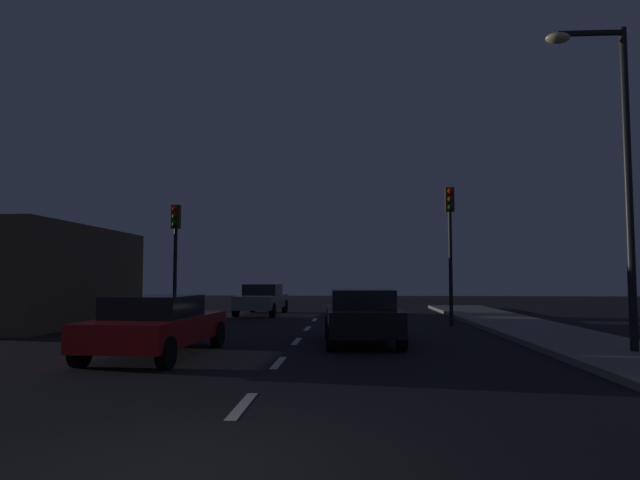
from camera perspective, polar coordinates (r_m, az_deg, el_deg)
The scene contains 14 objects.
ground_plane at distance 12.25m, azimuth -3.99°, elevation -12.30°, with size 80.00×80.00×0.00m, color black.
sidewalk_curb_right at distance 13.54m, azimuth 30.00°, elevation -10.66°, with size 3.00×40.00×0.15m, color gray.
lane_stripe_second at distance 7.98m, azimuth -8.14°, elevation -16.81°, with size 0.16×1.60×0.01m, color silver.
lane_stripe_third at distance 11.66m, azimuth -4.37°, elevation -12.70°, with size 0.16×1.60×0.01m, color silver.
lane_stripe_fourth at distance 15.40m, azimuth -2.47°, elevation -10.56°, with size 0.16×1.60×0.01m, color silver.
lane_stripe_fifth at distance 19.17m, azimuth -1.33°, elevation -9.25°, with size 0.16×1.60×0.01m, color silver.
lane_stripe_sixth at distance 22.94m, azimuth -0.57°, elevation -8.37°, with size 0.16×1.60×0.01m, color silver.
traffic_signal_left at distance 21.38m, azimuth -14.93°, elevation 0.01°, with size 0.32×0.38×4.54m.
traffic_signal_right at distance 20.68m, azimuth 13.49°, elevation 1.15°, with size 0.32×0.38×5.12m.
car_stopped_ahead at distance 14.75m, azimuth 4.40°, elevation -7.95°, with size 2.13×4.08×1.45m.
car_adjacent_lane at distance 13.02m, azimuth -16.72°, elevation -8.47°, with size 2.18×4.63×1.37m.
car_oncoming_far at distance 26.21m, azimuth -6.09°, elevation -6.17°, with size 2.06×4.51×1.44m.
street_lamp_right at distance 14.18m, azimuth 28.56°, elevation 7.60°, with size 1.83×0.36×7.53m.
storefront_left at distance 23.11m, azimuth -26.94°, elevation -3.36°, with size 4.16×8.87×3.67m, color brown.
Camera 1 is at (1.51, -5.02, 1.79)m, focal length 30.50 mm.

